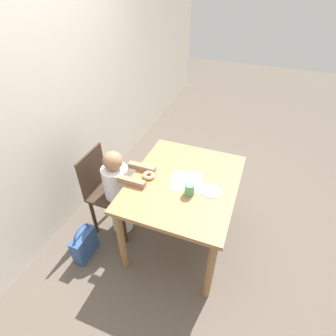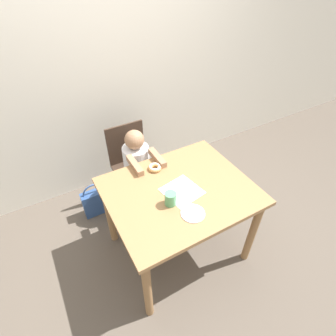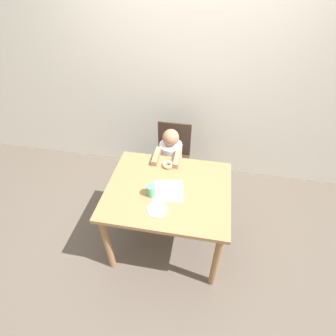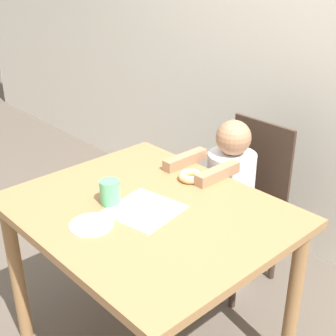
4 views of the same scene
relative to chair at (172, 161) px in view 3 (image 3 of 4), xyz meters
name	(u,v)px [view 3 (image 3 of 4)]	position (x,y,z in m)	size (l,w,h in m)	color
ground_plane	(168,239)	(0.08, -0.72, -0.46)	(12.00, 12.00, 0.00)	brown
wall_back	(189,75)	(0.08, 0.50, 0.79)	(8.00, 0.05, 2.50)	silver
dining_table	(168,197)	(0.08, -0.72, 0.18)	(1.05, 0.87, 0.75)	olive
chair	(172,161)	(0.00, 0.00, 0.00)	(0.37, 0.40, 0.87)	#38281E
child_figure	(170,166)	(0.00, -0.12, 0.02)	(0.25, 0.46, 0.93)	white
donut	(168,165)	(0.03, -0.43, 0.31)	(0.11, 0.11, 0.04)	tan
napkin	(168,191)	(0.09, -0.74, 0.29)	(0.29, 0.29, 0.00)	white
handbag	(140,174)	(-0.41, 0.05, -0.31)	(0.26, 0.10, 0.38)	#2D4C84
cup	(151,190)	(-0.04, -0.80, 0.34)	(0.08, 0.08, 0.10)	#519E66
plate	(158,209)	(0.04, -0.95, 0.29)	(0.16, 0.16, 0.01)	silver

